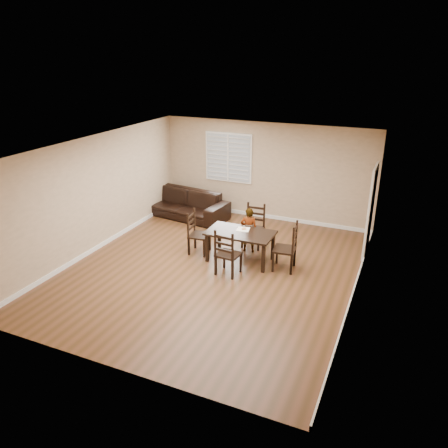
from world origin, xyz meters
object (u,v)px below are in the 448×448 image
(chair_near, at_px, (255,226))
(chair_left, at_px, (194,234))
(chair_right, at_px, (291,249))
(chair_far, at_px, (225,256))
(sofa, at_px, (184,204))
(child, at_px, (249,230))
(dining_table, at_px, (240,236))
(donut, at_px, (244,229))

(chair_near, relative_size, chair_left, 1.02)
(chair_right, bearing_deg, chair_far, -60.62)
(chair_left, height_order, sofa, chair_left)
(chair_near, bearing_deg, chair_right, -40.77)
(chair_right, distance_m, child, 1.28)
(chair_far, height_order, child, child)
(child, bearing_deg, chair_near, -102.17)
(child, bearing_deg, dining_table, 77.44)
(sofa, bearing_deg, dining_table, -31.14)
(chair_far, height_order, chair_right, chair_right)
(chair_left, relative_size, sofa, 0.40)
(chair_near, relative_size, chair_right, 0.97)
(chair_left, bearing_deg, dining_table, -95.14)
(chair_left, distance_m, chair_right, 2.31)
(chair_near, bearing_deg, dining_table, -91.14)
(dining_table, distance_m, chair_far, 0.82)
(dining_table, relative_size, chair_left, 1.45)
(dining_table, distance_m, chair_left, 1.16)
(donut, bearing_deg, sofa, 144.12)
(sofa, bearing_deg, chair_near, -15.07)
(chair_left, bearing_deg, child, -70.07)
(dining_table, distance_m, sofa, 3.24)
(chair_left, distance_m, sofa, 2.45)
(chair_far, xyz_separation_m, chair_right, (1.17, 0.82, 0.02))
(chair_right, xyz_separation_m, child, (-1.16, 0.53, 0.05))
(chair_left, bearing_deg, sofa, 28.51)
(chair_far, bearing_deg, dining_table, -85.27)
(chair_near, xyz_separation_m, child, (0.00, -0.43, 0.07))
(chair_far, relative_size, child, 0.95)
(chair_right, bearing_deg, dining_table, -95.00)
(chair_left, height_order, donut, chair_left)
(dining_table, bearing_deg, sofa, 141.54)
(sofa, bearing_deg, child, -22.81)
(chair_far, xyz_separation_m, donut, (0.03, 0.98, 0.25))
(dining_table, bearing_deg, donut, 83.66)
(chair_right, bearing_deg, chair_left, -95.01)
(dining_table, distance_m, chair_near, 0.98)
(chair_right, distance_m, donut, 1.17)
(dining_table, xyz_separation_m, chair_near, (-0.00, 0.97, -0.13))
(chair_near, height_order, chair_left, chair_near)
(chair_left, bearing_deg, chair_far, -130.66)
(chair_far, bearing_deg, chair_near, -84.70)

